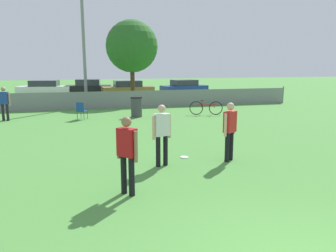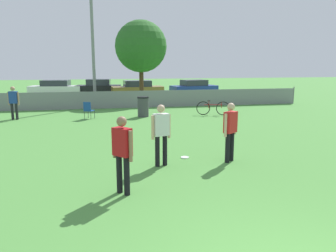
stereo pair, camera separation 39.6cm
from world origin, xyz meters
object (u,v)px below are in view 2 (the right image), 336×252
player_defender_red (122,149)px  player_thrower_red (230,128)px  tree_near_pole (141,47)px  frisbee_disc (185,157)px  bicycle_sideline (213,108)px  light_pole (92,26)px  trash_bin (143,107)px  parked_car_white (56,88)px  folding_chair_sideline (88,109)px  parked_car_blue (194,88)px  parked_car_tan (137,89)px  player_receiver_white (161,131)px  spectator_in_blue (14,101)px  parked_car_dark (99,88)px

player_defender_red → player_thrower_red: (3.21, 1.79, 0.00)m
tree_near_pole → frisbee_disc: tree_near_pole is taller
bicycle_sideline → frisbee_disc: bearing=-99.4°
light_pole → player_defender_red: size_ratio=5.13×
frisbee_disc → player_thrower_red: bearing=-28.8°
trash_bin → parked_car_white: parked_car_white is taller
folding_chair_sideline → parked_car_blue: 14.74m
parked_car_blue → parked_car_white: bearing=160.1°
light_pole → folding_chair_sideline: (-0.30, -5.13, -4.68)m
folding_chair_sideline → parked_car_white: bearing=-48.0°
player_thrower_red → parked_car_tan: (-0.37, 19.87, -0.32)m
bicycle_sideline → parked_car_white: (-9.97, 13.77, 0.28)m
player_defender_red → bicycle_sideline: 11.83m
light_pole → player_receiver_white: light_pole is taller
parked_car_white → spectator_in_blue: bearing=-83.8°
player_thrower_red → parked_car_white: (-7.43, 22.30, -0.32)m
player_defender_red → bicycle_sideline: size_ratio=0.96×
player_receiver_white → parked_car_white: 22.93m
player_defender_red → spectator_in_blue: size_ratio=1.02×
spectator_in_blue → player_thrower_red: bearing=138.8°
trash_bin → light_pole: bearing=117.3°
light_pole → spectator_in_blue: light_pole is taller
tree_near_pole → parked_car_dark: bearing=117.1°
player_thrower_red → trash_bin: 8.89m
light_pole → parked_car_blue: size_ratio=2.00×
light_pole → parked_car_white: 10.28m
spectator_in_blue → parked_car_tan: spectator_in_blue is taller
bicycle_sideline → parked_car_dark: (-6.20, 13.49, 0.30)m
parked_car_blue → light_pole: bearing=-153.9°
trash_bin → folding_chair_sideline: bearing=-177.0°
light_pole → frisbee_disc: size_ratio=35.03×
tree_near_pole → parked_car_dark: (-3.14, 6.14, -3.38)m
player_receiver_white → parked_car_white: size_ratio=0.36×
light_pole → parked_car_tan: 8.39m
trash_bin → bicycle_sideline: bearing=-3.6°
bicycle_sideline → parked_car_tan: (-2.91, 11.34, 0.29)m
light_pole → parked_car_dark: size_ratio=2.12×
player_defender_red → player_thrower_red: 3.67m
tree_near_pole → folding_chair_sideline: (-3.71, -7.26, -3.56)m
bicycle_sideline → parked_car_dark: bearing=130.4°
parked_car_tan → parked_car_white: bearing=157.4°
folding_chair_sideline → parked_car_dark: size_ratio=0.21×
light_pole → player_defender_red: 16.11m
player_receiver_white → trash_bin: 8.80m
light_pole → spectator_in_blue: (-3.99, -4.58, -4.21)m
frisbee_disc → parked_car_blue: parked_car_blue is taller
frisbee_disc → trash_bin: bearing=91.3°
frisbee_disc → folding_chair_sideline: bearing=111.0°
player_receiver_white → frisbee_disc: player_receiver_white is taller
player_defender_red → folding_chair_sideline: bearing=145.9°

